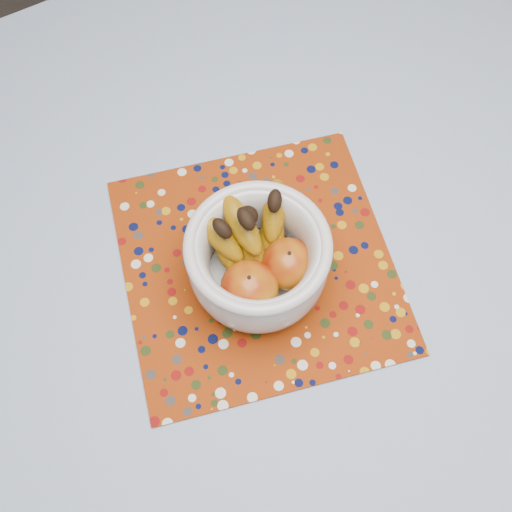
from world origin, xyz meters
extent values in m
plane|color=#2D2826|center=(0.00, 0.00, 0.00)|extent=(4.00, 4.00, 0.00)
cube|color=brown|center=(0.00, 0.00, 0.73)|extent=(1.20, 1.20, 0.04)
cylinder|color=brown|center=(0.53, 0.53, 0.35)|extent=(0.06, 0.06, 0.71)
cylinder|color=brown|center=(0.56, -0.06, 0.24)|extent=(0.04, 0.04, 0.47)
cylinder|color=brown|center=(0.59, 0.31, 0.24)|extent=(0.04, 0.04, 0.47)
cube|color=slate|center=(0.00, 0.00, 0.76)|extent=(1.32, 1.32, 0.01)
cube|color=maroon|center=(-0.03, 0.00, 0.76)|extent=(0.47, 0.47, 0.00)
cylinder|color=silver|center=(-0.04, -0.02, 0.77)|extent=(0.10, 0.10, 0.01)
cylinder|color=silver|center=(-0.04, -0.02, 0.78)|extent=(0.14, 0.14, 0.01)
torus|color=silver|center=(-0.04, -0.02, 0.87)|extent=(0.19, 0.19, 0.02)
ellipsoid|color=#6F1504|center=(-0.07, -0.05, 0.82)|extent=(0.08, 0.08, 0.07)
ellipsoid|color=#6F1504|center=(0.00, -0.04, 0.82)|extent=(0.07, 0.07, 0.07)
sphere|color=black|center=(-0.03, 0.02, 0.89)|extent=(0.03, 0.03, 0.03)
camera|label=1|loc=(-0.21, -0.31, 1.56)|focal=42.00mm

